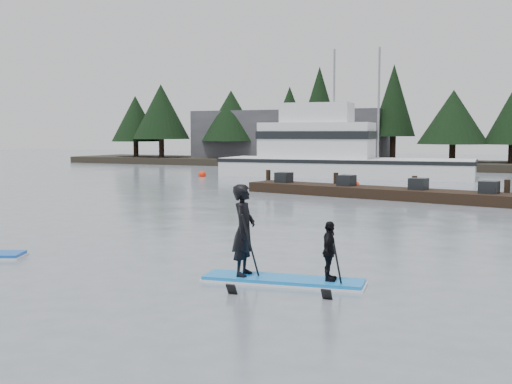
% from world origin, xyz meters
% --- Properties ---
extents(ground, '(160.00, 160.00, 0.00)m').
position_xyz_m(ground, '(0.00, 0.00, 0.00)').
color(ground, slate).
rests_on(ground, ground).
extents(far_shore, '(70.00, 8.00, 0.60)m').
position_xyz_m(far_shore, '(0.00, 42.00, 0.30)').
color(far_shore, '#2D281E').
rests_on(far_shore, ground).
extents(treeline, '(60.00, 4.00, 8.00)m').
position_xyz_m(treeline, '(0.00, 42.00, 0.00)').
color(treeline, black).
rests_on(treeline, ground).
extents(waterfront_building, '(18.00, 6.00, 5.00)m').
position_xyz_m(waterfront_building, '(-14.00, 44.00, 2.50)').
color(waterfront_building, '#4C4C51').
rests_on(waterfront_building, ground).
extents(fishing_boat_large, '(16.95, 6.03, 9.50)m').
position_xyz_m(fishing_boat_large, '(-4.85, 29.72, 0.71)').
color(fishing_boat_large, white).
rests_on(fishing_boat_large, ground).
extents(floating_dock, '(14.04, 4.51, 0.46)m').
position_xyz_m(floating_dock, '(1.57, 16.55, 0.23)').
color(floating_dock, black).
rests_on(floating_dock, ground).
extents(buoy_b, '(0.57, 0.57, 0.57)m').
position_xyz_m(buoy_b, '(-1.12, 20.77, 0.00)').
color(buoy_b, '#FB2A0C').
rests_on(buoy_b, ground).
extents(buoy_a, '(0.51, 0.51, 0.51)m').
position_xyz_m(buoy_a, '(-13.02, 25.60, 0.00)').
color(buoy_a, '#FB2A0C').
rests_on(buoy_a, ground).
extents(paddleboard_duo, '(3.20, 1.39, 2.43)m').
position_xyz_m(paddleboard_duo, '(3.37, -0.55, 0.69)').
color(paddleboard_duo, blue).
rests_on(paddleboard_duo, ground).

